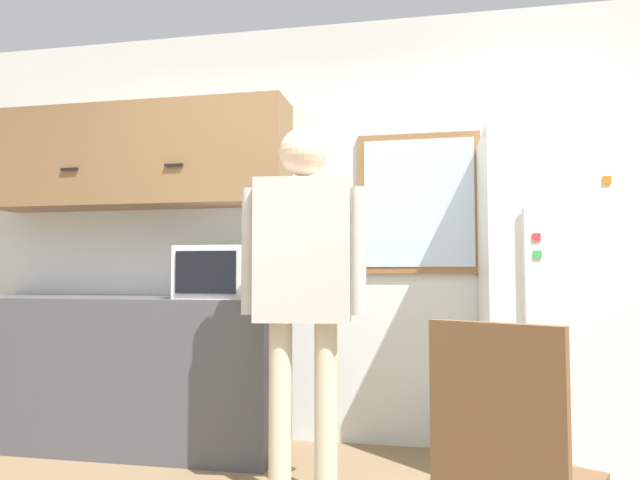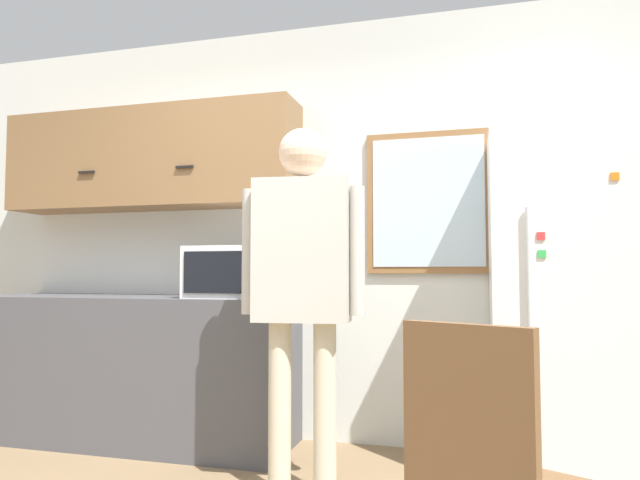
% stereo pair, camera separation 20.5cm
% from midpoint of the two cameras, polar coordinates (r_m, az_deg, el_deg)
% --- Properties ---
extents(back_wall, '(6.00, 0.06, 2.70)m').
position_cam_midpoint_polar(back_wall, '(3.72, -2.06, 1.06)').
color(back_wall, silver).
rests_on(back_wall, ground_plane).
extents(counter, '(2.06, 0.64, 0.92)m').
position_cam_midpoint_polar(counter, '(3.88, -20.84, -12.11)').
color(counter, '#4C4C51').
rests_on(counter, ground_plane).
extents(upper_cabinets, '(2.06, 0.37, 0.66)m').
position_cam_midpoint_polar(upper_cabinets, '(4.03, -19.35, 7.83)').
color(upper_cabinets, olive).
extents(microwave, '(0.52, 0.38, 0.31)m').
position_cam_midpoint_polar(microwave, '(3.46, -11.15, -3.18)').
color(microwave, white).
rests_on(microwave, counter).
extents(person, '(0.60, 0.27, 1.78)m').
position_cam_midpoint_polar(person, '(2.76, -3.83, -2.75)').
color(person, beige).
rests_on(person, ground_plane).
extents(refrigerator, '(0.73, 0.73, 1.82)m').
position_cam_midpoint_polar(refrigerator, '(3.27, 20.75, -5.82)').
color(refrigerator, white).
rests_on(refrigerator, ground_plane).
extents(chair, '(0.56, 0.56, 0.93)m').
position_cam_midpoint_polar(chair, '(1.85, 15.30, -20.90)').
color(chair, brown).
rests_on(chair, ground_plane).
extents(window, '(0.76, 0.05, 0.88)m').
position_cam_midpoint_polar(window, '(3.60, 8.22, 3.68)').
color(window, olive).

